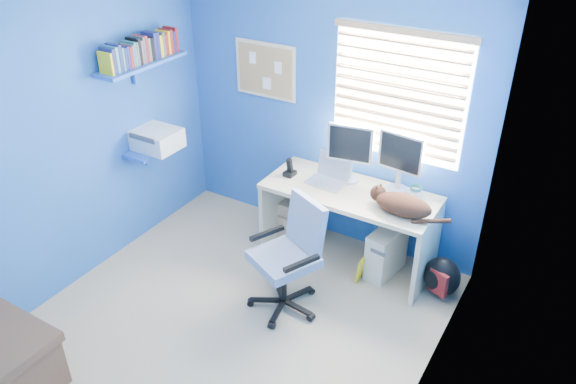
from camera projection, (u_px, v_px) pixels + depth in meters
The scene contains 22 objects.
floor at pixel (231, 324), 4.51m from camera, with size 3.00×3.20×0.00m, color tan.
ceiling at pixel (208, 3), 3.25m from camera, with size 3.00×3.20×0.00m, color white.
wall_back at pixel (328, 114), 5.07m from camera, with size 3.00×0.01×2.50m, color #1B55A3.
wall_front at pixel (21, 333), 2.70m from camera, with size 3.00×0.01×2.50m, color #1B55A3.
wall_left at pixel (72, 142), 4.55m from camera, with size 0.01×3.20×2.50m, color #1B55A3.
wall_right at pixel (432, 257), 3.22m from camera, with size 0.01×3.20×2.50m, color #1B55A3.
desk at pixel (348, 226), 5.07m from camera, with size 1.52×0.65×0.74m, color tan.
laptop at pixel (327, 172), 4.95m from camera, with size 0.33×0.26×0.22m, color silver.
monitor_left at pixel (351, 153), 4.91m from camera, with size 0.40×0.12×0.54m, color silver.
monitor_right at pixel (400, 162), 4.76m from camera, with size 0.40×0.12×0.54m, color silver.
phone at pixel (290, 167), 5.08m from camera, with size 0.09×0.11×0.17m, color black.
mug at pixel (415, 192), 4.77m from camera, with size 0.10×0.09×0.10m, color #1D6967.
cd_spindle at pixel (415, 195), 4.76m from camera, with size 0.13×0.13×0.07m, color silver.
cat at pixel (403, 205), 4.52m from camera, with size 0.47×0.25×0.17m, color black.
tower_pc at pixel (386, 251), 4.98m from camera, with size 0.19×0.44×0.45m, color beige.
drawer_boxes at pixel (299, 219), 5.47m from camera, with size 0.35×0.28×0.41m, color #CDAD89.
yellow_book at pixel (362, 268), 4.95m from camera, with size 0.03×0.17×0.24m, color yellow.
backpack at pixel (442, 277), 4.74m from camera, with size 0.31×0.24×0.37m, color black.
office_chair at pixel (289, 269), 4.55m from camera, with size 0.74×0.74×0.96m.
window_blinds at pixel (398, 96), 4.60m from camera, with size 1.15×0.05×1.10m.
corkboard at pixel (265, 70), 5.19m from camera, with size 0.64×0.02×0.52m.
wall_shelves at pixel (148, 96), 4.94m from camera, with size 0.42×0.90×1.05m.
Camera 1 is at (2.12, -2.65, 3.20)m, focal length 35.00 mm.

